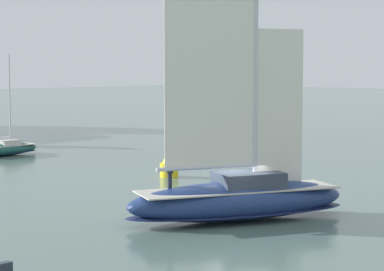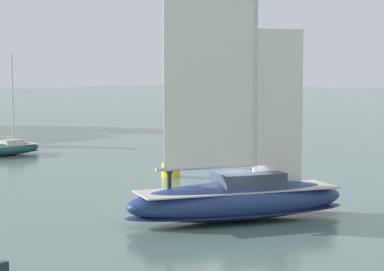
% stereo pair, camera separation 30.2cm
% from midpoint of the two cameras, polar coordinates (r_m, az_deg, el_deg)
% --- Properties ---
extents(ground_plane, '(400.00, 400.00, 0.00)m').
position_cam_midpoint_polar(ground_plane, '(35.06, 3.27, -6.44)').
color(ground_plane, slate).
extents(sailboat_main, '(11.13, 7.29, 14.91)m').
position_cam_midpoint_polar(sailboat_main, '(34.85, 3.30, -4.57)').
color(sailboat_main, navy).
rests_on(sailboat_main, ground).
extents(sailboat_moored_mid_channel, '(5.98, 1.99, 8.13)m').
position_cam_midpoint_polar(sailboat_moored_mid_channel, '(62.16, -14.12, -0.99)').
color(sailboat_moored_mid_channel, '#194C47').
rests_on(sailboat_moored_mid_channel, ground).
extents(channel_buoy, '(1.19, 1.19, 2.14)m').
position_cam_midpoint_polar(channel_buoy, '(48.54, -1.93, -2.17)').
color(channel_buoy, yellow).
rests_on(channel_buoy, ground).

